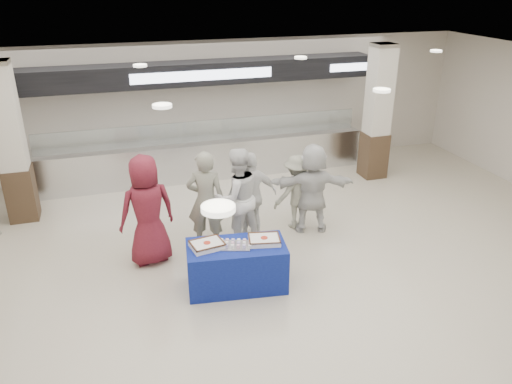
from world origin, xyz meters
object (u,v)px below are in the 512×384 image
object	(u,v)px
civilian_maroon	(147,210)
chef_tall	(237,197)
sheet_cake_left	(207,244)
display_table	(237,266)
soldier_a	(206,201)
soldier_b	(297,192)
cupcake_tray	(236,244)
sheet_cake_right	(264,239)
chef_short	(251,196)
civilian_white	(312,188)

from	to	relation	value
civilian_maroon	chef_tall	world-z (taller)	civilian_maroon
sheet_cake_left	chef_tall	xyz separation A→B (m)	(0.83, 1.30, 0.13)
civilian_maroon	display_table	bearing A→B (deg)	124.25
soldier_a	soldier_b	size ratio (longest dim) A/B	1.24
cupcake_tray	sheet_cake_left	bearing A→B (deg)	168.00
sheet_cake_left	soldier_a	bearing A→B (deg)	78.85
sheet_cake_right	soldier_b	world-z (taller)	soldier_b
soldier_b	sheet_cake_right	bearing A→B (deg)	43.63
soldier_a	soldier_b	bearing A→B (deg)	-153.20
chef_short	display_table	bearing A→B (deg)	61.34
civilian_white	civilian_maroon	bearing A→B (deg)	18.83
chef_tall	soldier_b	distance (m)	1.33
chef_tall	soldier_b	bearing A→B (deg)	-179.10
sheet_cake_left	cupcake_tray	size ratio (longest dim) A/B	1.02
chef_short	soldier_b	bearing A→B (deg)	-175.86
civilian_white	display_table	bearing A→B (deg)	51.61
civilian_white	cupcake_tray	bearing A→B (deg)	51.75
cupcake_tray	soldier_a	distance (m)	1.41
chef_tall	chef_short	xyz separation A→B (m)	(0.32, 0.15, -0.08)
sheet_cake_right	civilian_white	distance (m)	2.07
chef_short	soldier_a	bearing A→B (deg)	5.37
cupcake_tray	soldier_a	size ratio (longest dim) A/B	0.29
sheet_cake_right	chef_tall	xyz separation A→B (m)	(-0.06, 1.41, 0.13)
display_table	soldier_b	bearing A→B (deg)	52.55
civilian_maroon	civilian_white	xyz separation A→B (m)	(3.12, 0.26, -0.09)
sheet_cake_right	cupcake_tray	size ratio (longest dim) A/B	1.05
soldier_a	civilian_white	world-z (taller)	soldier_a
chef_tall	civilian_white	size ratio (longest dim) A/B	1.05
cupcake_tray	chef_short	distance (m)	1.70
sheet_cake_left	sheet_cake_right	world-z (taller)	same
sheet_cake_right	chef_short	distance (m)	1.58
sheet_cake_right	soldier_b	distance (m)	2.09
display_table	chef_tall	world-z (taller)	chef_tall
soldier_a	cupcake_tray	bearing A→B (deg)	115.22
cupcake_tray	chef_short	world-z (taller)	chef_short
display_table	civilian_white	xyz separation A→B (m)	(1.89, 1.45, 0.51)
sheet_cake_left	chef_short	distance (m)	1.85
sheet_cake_left	cupcake_tray	distance (m)	0.44
cupcake_tray	civilian_maroon	bearing A→B (deg)	135.15
sheet_cake_right	civilian_maroon	world-z (taller)	civilian_maroon
display_table	soldier_a	world-z (taller)	soldier_a
sheet_cake_left	civilian_white	world-z (taller)	civilian_white
display_table	soldier_a	xyz separation A→B (m)	(-0.19, 1.38, 0.56)
civilian_white	soldier_a	bearing A→B (deg)	16.14
sheet_cake_left	soldier_b	world-z (taller)	soldier_b
sheet_cake_left	soldier_b	distance (m)	2.64
soldier_a	civilian_white	distance (m)	2.08
chef_short	sheet_cake_left	bearing A→B (deg)	47.72
soldier_a	soldier_b	distance (m)	1.88
cupcake_tray	civilian_maroon	distance (m)	1.73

